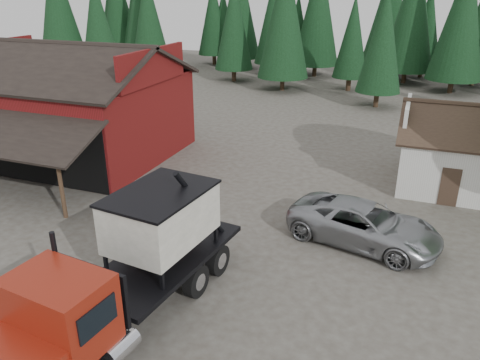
% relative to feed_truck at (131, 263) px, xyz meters
% --- Properties ---
extents(ground, '(120.00, 120.00, 0.00)m').
position_rel_feed_truck_xyz_m(ground, '(-1.53, 2.97, -2.12)').
color(ground, '#474138').
rests_on(ground, ground).
extents(red_barn, '(12.80, 13.63, 7.18)m').
position_rel_feed_truck_xyz_m(red_barn, '(-12.53, 12.87, 0.57)').
color(red_barn, maroon).
rests_on(red_barn, ground).
extents(farmhouse, '(8.60, 6.42, 4.65)m').
position_rel_feed_truck_xyz_m(farmhouse, '(11.47, 15.97, -0.46)').
color(farmhouse, silver).
rests_on(farmhouse, ground).
extents(conifer_backdrop, '(76.00, 16.00, 16.00)m').
position_rel_feed_truck_xyz_m(conifer_backdrop, '(-1.53, 44.97, -2.12)').
color(conifer_backdrop, black).
rests_on(conifer_backdrop, ground).
extents(near_pine_a, '(4.40, 4.40, 11.40)m').
position_rel_feed_truck_xyz_m(near_pine_a, '(-23.53, 30.97, 4.27)').
color(near_pine_a, '#382619').
rests_on(near_pine_a, ground).
extents(near_pine_b, '(3.96, 3.96, 10.40)m').
position_rel_feed_truck_xyz_m(near_pine_b, '(4.47, 32.97, 3.76)').
color(near_pine_b, '#382619').
rests_on(near_pine_b, ground).
extents(near_pine_d, '(5.28, 5.28, 13.40)m').
position_rel_feed_truck_xyz_m(near_pine_d, '(-5.53, 36.97, 5.27)').
color(near_pine_d, '#382619').
rests_on(near_pine_d, ground).
extents(feed_truck, '(3.85, 10.31, 4.55)m').
position_rel_feed_truck_xyz_m(feed_truck, '(0.00, 0.00, 0.00)').
color(feed_truck, black).
rests_on(feed_truck, ground).
extents(silver_car, '(6.90, 4.30, 1.78)m').
position_rel_feed_truck_xyz_m(silver_car, '(6.47, 7.71, -1.23)').
color(silver_car, '#9C9EA3').
rests_on(silver_car, ground).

